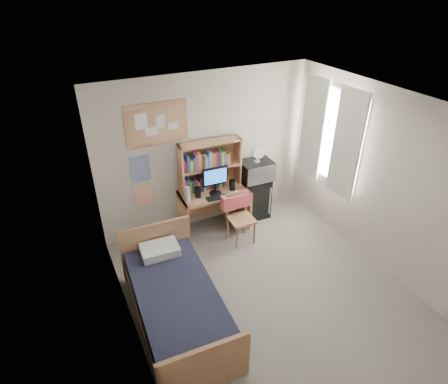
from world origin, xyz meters
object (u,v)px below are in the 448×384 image
desk (214,210)px  mini_fridge (254,196)px  bed (177,306)px  speaker_right (232,185)px  desk_chair (241,219)px  bulletin_board (157,124)px  desk_fan (257,154)px  microwave (256,170)px  monitor (215,181)px  speaker_left (198,192)px

desk → mini_fridge: (0.81, 0.05, 0.02)m
desk → bed: 2.06m
bed → speaker_right: 2.27m
desk_chair → mini_fridge: size_ratio=1.12×
speaker_right → bulletin_board: bearing=164.0°
desk → speaker_right: (0.30, -0.08, 0.45)m
desk_fan → desk_chair: bearing=-134.1°
bulletin_board → desk_chair: bearing=-39.1°
desk → desk_fan: size_ratio=4.23×
bulletin_board → desk: size_ratio=0.82×
microwave → bed: bearing=-139.1°
monitor → speaker_right: bearing=0.0°
desk_chair → monitor: 0.73m
bulletin_board → desk_chair: bulletin_board is taller
desk → speaker_right: size_ratio=6.16×
bulletin_board → desk: 1.76m
bulletin_board → monitor: size_ratio=2.05×
desk_chair → bulletin_board: bearing=141.7°
bulletin_board → speaker_left: bulletin_board is taller
mini_fridge → monitor: bearing=-170.2°
bed → microwave: 2.74m
desk_chair → mini_fridge: 0.81m
desk → bulletin_board: bearing=162.2°
monitor → mini_fridge: bearing=10.4°
microwave → desk_fan: bearing=0.0°
desk_chair → speaker_left: speaker_left is taller
desk_chair → speaker_left: 0.81m
desk → desk_fan: (0.81, 0.03, 0.85)m
desk → monitor: size_ratio=2.50×
speaker_left → speaker_right: speaker_right is taller
speaker_left → desk_fan: bearing=6.6°
speaker_left → microwave: size_ratio=0.34×
monitor → speaker_left: size_ratio=2.51×
mini_fridge → bulletin_board: bearing=173.6°
desk_chair → bed: size_ratio=0.44×
bed → speaker_right: size_ratio=10.34×
speaker_right → microwave: size_ratio=0.34×
bulletin_board → speaker_right: bulletin_board is taller
desk_chair → bed: desk_chair is taller
monitor → speaker_left: monitor is taller
mini_fridge → monitor: monitor is taller
desk_chair → monitor: (-0.24, 0.46, 0.52)m
bed → speaker_right: speaker_right is taller
bulletin_board → monitor: (0.76, -0.35, -0.98)m
monitor → bulletin_board: bearing=158.3°
desk_fan → monitor: bearing=-171.6°
speaker_right → monitor: bearing=-180.0°
desk → bed: (-1.27, -1.63, -0.09)m
bulletin_board → speaker_left: (0.46, -0.33, -1.11)m
mini_fridge → desk_fan: size_ratio=2.82×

